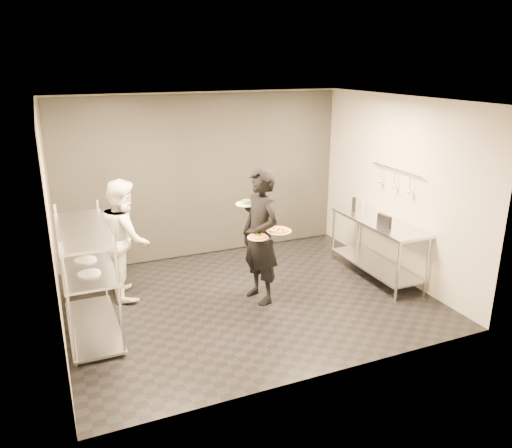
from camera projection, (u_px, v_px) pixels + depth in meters
name	position (u px, v px, depth m)	size (l,w,h in m)	color
room_shell	(220.00, 187.00, 7.79)	(5.00, 4.00, 2.80)	black
pass_rack	(88.00, 274.00, 6.15)	(0.60, 1.60, 1.50)	silver
prep_counter	(377.00, 238.00, 7.82)	(0.60, 1.80, 0.92)	silver
utensil_rail	(395.00, 180.00, 7.62)	(0.07, 1.20, 0.31)	silver
waiter	(261.00, 237.00, 6.91)	(0.70, 0.46, 1.92)	black
chef	(125.00, 238.00, 7.12)	(0.84, 0.65, 1.73)	white
pizza_plate_near	(258.00, 237.00, 6.64)	(0.28, 0.28, 0.05)	white
pizza_plate_far	(279.00, 230.00, 6.74)	(0.34, 0.34, 0.05)	white
salad_plate	(246.00, 203.00, 7.00)	(0.30, 0.30, 0.07)	white
pos_monitor	(384.00, 221.00, 7.39)	(0.05, 0.26, 0.19)	black
bottle_green	(364.00, 208.00, 7.99)	(0.06, 0.06, 0.22)	gray
bottle_clear	(356.00, 201.00, 8.44)	(0.05, 0.05, 0.18)	gray
bottle_dark	(354.00, 204.00, 8.19)	(0.07, 0.07, 0.23)	black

